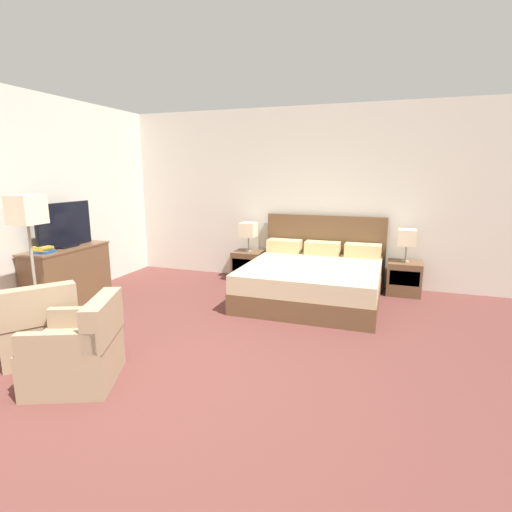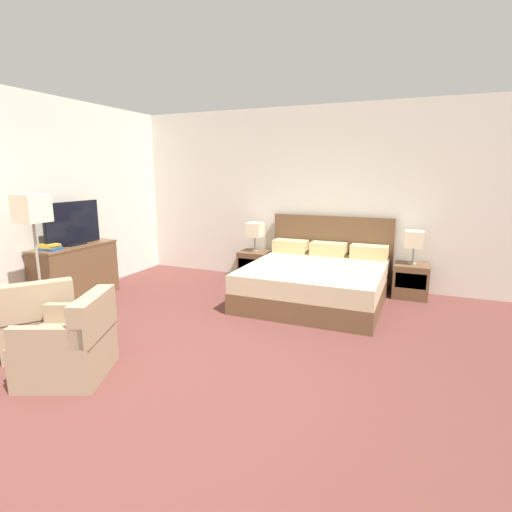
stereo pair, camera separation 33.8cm
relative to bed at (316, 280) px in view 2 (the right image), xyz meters
The scene contains 16 objects.
ground_plane 3.00m from the bed, 101.32° to the right, with size 11.69×11.69×0.00m, color brown.
wall_back 1.61m from the bed, 120.51° to the left, with size 6.92×0.06×2.83m, color silver.
wall_left 3.87m from the bed, 159.76° to the right, with size 0.06×5.70×2.83m, color silver.
bed is the anchor object (origin of this frame).
nightstand_left 1.42m from the bed, 151.32° to the left, with size 0.49×0.45×0.49m.
nightstand_right 1.42m from the bed, 28.68° to the left, with size 0.49×0.45×0.49m.
table_lamp_left 1.53m from the bed, 151.27° to the left, with size 0.26×0.26×0.49m.
table_lamp_right 1.53m from the bed, 28.73° to the left, with size 0.26×0.26×0.49m.
dresser 3.45m from the bed, 158.02° to the right, with size 0.46×1.25×0.79m.
tv 3.53m from the bed, 158.32° to the right, with size 0.18×0.93×0.61m.
book_red_cover 3.63m from the bed, 152.13° to the right, with size 0.24×0.20×0.03m, color #234C8E.
book_blue_cover 3.65m from the bed, 152.23° to the right, with size 0.20×0.20×0.03m, color gold.
book_small_top 3.65m from the bed, 152.20° to the right, with size 0.22×0.17×0.03m, color gold.
armchair_by_window 3.51m from the bed, 129.88° to the right, with size 0.96×0.96×0.76m.
armchair_companion 3.33m from the bed, 116.13° to the right, with size 0.90×0.89×0.76m.
floor_lamp 3.68m from the bed, 141.56° to the right, with size 0.31×0.31×1.56m.
Camera 2 is at (1.93, -2.47, 1.80)m, focal length 28.00 mm.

